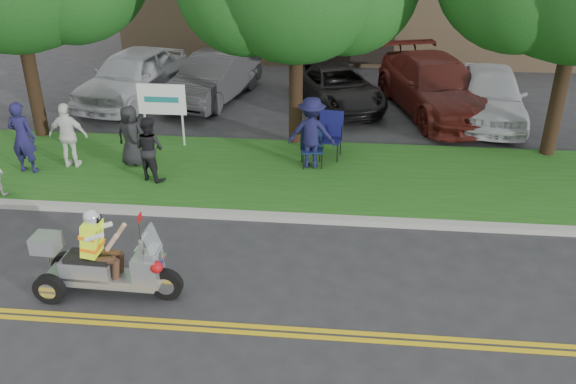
# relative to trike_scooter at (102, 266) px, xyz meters

# --- Properties ---
(ground) EXTENTS (120.00, 120.00, 0.00)m
(ground) POSITION_rel_trike_scooter_xyz_m (2.16, -0.20, -0.57)
(ground) COLOR #28282B
(ground) RESTS_ON ground
(centerline_near) EXTENTS (60.00, 0.10, 0.01)m
(centerline_near) POSITION_rel_trike_scooter_xyz_m (2.16, -0.78, -0.57)
(centerline_near) COLOR gold
(centerline_near) RESTS_ON ground
(centerline_far) EXTENTS (60.00, 0.10, 0.01)m
(centerline_far) POSITION_rel_trike_scooter_xyz_m (2.16, -0.62, -0.57)
(centerline_far) COLOR gold
(centerline_far) RESTS_ON ground
(curb) EXTENTS (60.00, 0.25, 0.12)m
(curb) POSITION_rel_trike_scooter_xyz_m (2.16, 2.85, -0.51)
(curb) COLOR #A8A89E
(curb) RESTS_ON ground
(grass_verge) EXTENTS (60.00, 4.00, 0.10)m
(grass_verge) POSITION_rel_trike_scooter_xyz_m (2.16, 5.00, -0.52)
(grass_verge) COLOR #205115
(grass_verge) RESTS_ON ground
(business_sign) EXTENTS (1.25, 0.06, 1.75)m
(business_sign) POSITION_rel_trike_scooter_xyz_m (-0.74, 6.40, 0.68)
(business_sign) COLOR silver
(business_sign) RESTS_ON ground
(trike_scooter) EXTENTS (2.50, 0.84, 1.64)m
(trike_scooter) POSITION_rel_trike_scooter_xyz_m (0.00, 0.00, 0.00)
(trike_scooter) COLOR black
(trike_scooter) RESTS_ON ground
(lawn_chair_a) EXTENTS (0.69, 0.71, 1.15)m
(lawn_chair_a) POSITION_rel_trike_scooter_xyz_m (3.60, 6.08, 0.18)
(lawn_chair_a) COLOR black
(lawn_chair_a) RESTS_ON grass_verge
(lawn_chair_b) EXTENTS (0.59, 0.61, 0.97)m
(lawn_chair_b) POSITION_rel_trike_scooter_xyz_m (3.18, 5.53, 0.08)
(lawn_chair_b) COLOR black
(lawn_chair_b) RESTS_ON grass_verge
(spectator_adult_left) EXTENTS (0.67, 0.46, 1.74)m
(spectator_adult_left) POSITION_rel_trike_scooter_xyz_m (-3.56, 4.43, 0.40)
(spectator_adult_left) COLOR #1B1845
(spectator_adult_left) RESTS_ON grass_verge
(spectator_adult_mid) EXTENTS (0.91, 0.83, 1.51)m
(spectator_adult_mid) POSITION_rel_trike_scooter_xyz_m (-0.48, 4.33, 0.29)
(spectator_adult_mid) COLOR black
(spectator_adult_mid) RESTS_ON grass_verge
(spectator_adult_right) EXTENTS (0.94, 0.40, 1.60)m
(spectator_adult_right) POSITION_rel_trike_scooter_xyz_m (-2.62, 4.83, 0.33)
(spectator_adult_right) COLOR white
(spectator_adult_right) RESTS_ON grass_verge
(spectator_chair_a) EXTENTS (1.18, 0.73, 1.75)m
(spectator_chair_a) POSITION_rel_trike_scooter_xyz_m (3.18, 5.39, 0.41)
(spectator_chair_a) COLOR #16163D
(spectator_chair_a) RESTS_ON grass_verge
(spectator_chair_b) EXTENTS (0.80, 0.59, 1.49)m
(spectator_chair_b) POSITION_rel_trike_scooter_xyz_m (-1.17, 5.08, 0.28)
(spectator_chair_b) COLOR black
(spectator_chair_b) RESTS_ON grass_verge
(parked_car_far_left) EXTENTS (2.97, 5.14, 1.64)m
(parked_car_far_left) POSITION_rel_trike_scooter_xyz_m (-2.84, 10.17, 0.25)
(parked_car_far_left) COLOR #ACAEB3
(parked_car_far_left) RESTS_ON ground
(parked_car_left) EXTENTS (2.58, 4.66, 1.46)m
(parked_car_left) POSITION_rel_trike_scooter_xyz_m (-0.28, 10.52, 0.15)
(parked_car_left) COLOR #303033
(parked_car_left) RESTS_ON ground
(parked_car_mid) EXTENTS (3.50, 4.83, 1.22)m
(parked_car_mid) POSITION_rel_trike_scooter_xyz_m (3.66, 10.36, 0.04)
(parked_car_mid) COLOR black
(parked_car_mid) RESTS_ON ground
(parked_car_right) EXTENTS (3.78, 6.06, 1.64)m
(parked_car_right) POSITION_rel_trike_scooter_xyz_m (6.66, 9.99, 0.25)
(parked_car_right) COLOR #4E1712
(parked_car_right) RESTS_ON ground
(parked_car_far_right) EXTENTS (2.29, 4.77, 1.57)m
(parked_car_far_right) POSITION_rel_trike_scooter_xyz_m (8.14, 9.43, 0.21)
(parked_car_far_right) COLOR silver
(parked_car_far_right) RESTS_ON ground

